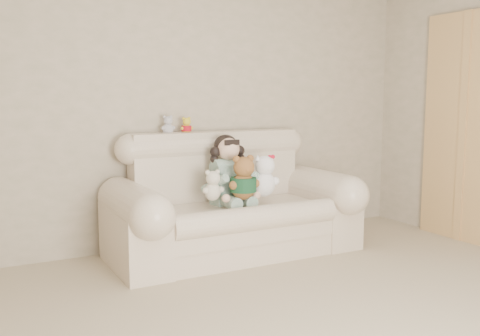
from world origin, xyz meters
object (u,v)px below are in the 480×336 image
white_cat (264,172)px  cream_teddy (213,182)px  seated_child (228,169)px  brown_teddy (243,173)px  sofa (234,194)px

white_cat → cream_teddy: white_cat is taller
seated_child → brown_teddy: seated_child is taller
brown_teddy → cream_teddy: (-0.24, 0.07, -0.07)m
white_cat → cream_teddy: bearing=152.7°
brown_teddy → cream_teddy: 0.26m
sofa → seated_child: bearing=103.8°
brown_teddy → white_cat: bearing=2.3°
sofa → white_cat: 0.32m
sofa → brown_teddy: sofa is taller
brown_teddy → white_cat: size_ratio=1.02×
sofa → brown_teddy: bearing=-91.5°
sofa → cream_teddy: size_ratio=7.12×
white_cat → cream_teddy: size_ratio=1.42×
seated_child → cream_teddy: size_ratio=2.05×
sofa → cream_teddy: bearing=-159.5°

